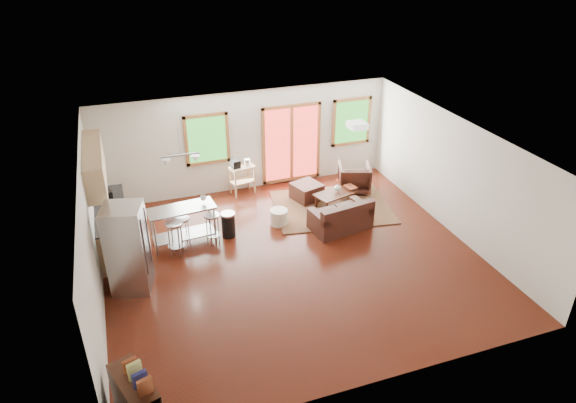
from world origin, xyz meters
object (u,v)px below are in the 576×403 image
object	(u,v)px
coffee_table	(334,195)
armchair	(354,176)
loveseat	(341,218)
ottoman	(307,192)
island	(182,219)
rug	(332,207)
refrigerator	(128,249)
kitchen_cart	(241,170)

from	to	relation	value
coffee_table	armchair	world-z (taller)	armchair
loveseat	ottoman	distance (m)	1.62
ottoman	island	distance (m)	3.43
armchair	ottoman	size ratio (longest dim) A/B	1.26
rug	ottoman	bearing A→B (deg)	125.83
ottoman	refrigerator	world-z (taller)	refrigerator
refrigerator	loveseat	bearing A→B (deg)	21.97
rug	coffee_table	bearing A→B (deg)	28.01
rug	loveseat	size ratio (longest dim) A/B	1.94
refrigerator	island	distance (m)	1.69
refrigerator	kitchen_cart	xyz separation A→B (m)	(2.94, 3.10, -0.22)
armchair	refrigerator	world-z (taller)	refrigerator
armchair	ottoman	xyz separation A→B (m)	(-1.33, -0.05, -0.19)
rug	refrigerator	world-z (taller)	refrigerator
loveseat	armchair	xyz separation A→B (m)	(1.11, 1.65, 0.13)
coffee_table	kitchen_cart	distance (m)	2.43
island	loveseat	bearing A→B (deg)	-8.97
loveseat	ottoman	bearing A→B (deg)	88.76
loveseat	ottoman	world-z (taller)	loveseat
armchair	loveseat	bearing A→B (deg)	75.81
ottoman	island	xyz separation A→B (m)	(-3.24, -1.05, 0.40)
refrigerator	kitchen_cart	bearing A→B (deg)	60.44
loveseat	refrigerator	bearing A→B (deg)	178.97
loveseat	island	size ratio (longest dim) A/B	0.99
kitchen_cart	rug	bearing A→B (deg)	-37.55
rug	armchair	distance (m)	1.18
coffee_table	island	distance (m)	3.77
refrigerator	ottoman	bearing A→B (deg)	41.03
ottoman	refrigerator	distance (m)	4.99
coffee_table	ottoman	world-z (taller)	ottoman
refrigerator	rug	bearing A→B (deg)	32.82
kitchen_cart	island	bearing A→B (deg)	-133.14
coffee_table	island	xyz separation A→B (m)	(-3.73, -0.48, 0.30)
loveseat	refrigerator	size ratio (longest dim) A/B	0.82
island	kitchen_cart	size ratio (longest dim) A/B	1.51
ottoman	kitchen_cart	distance (m)	1.74
kitchen_cart	ottoman	bearing A→B (deg)	-30.36
rug	kitchen_cart	xyz separation A→B (m)	(-1.89, 1.45, 0.64)
armchair	island	size ratio (longest dim) A/B	0.56
coffee_table	ottoman	size ratio (longest dim) A/B	1.59
refrigerator	kitchen_cart	size ratio (longest dim) A/B	1.82
coffee_table	armchair	distance (m)	1.05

